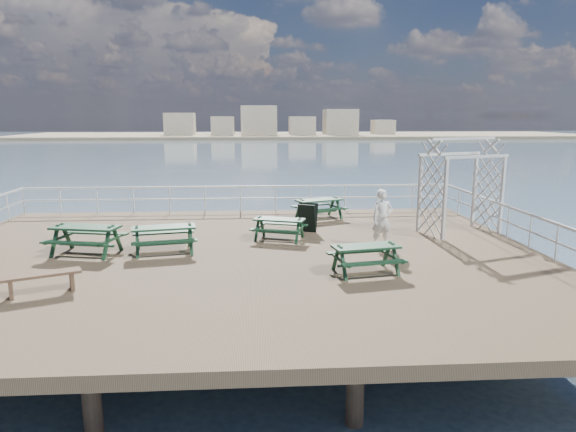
{
  "coord_description": "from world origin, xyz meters",
  "views": [
    {
      "loc": [
        0.61,
        -14.5,
        3.95
      ],
      "look_at": [
        1.56,
        0.07,
        1.1
      ],
      "focal_mm": 32.0,
      "sensor_mm": 36.0,
      "label": 1
    }
  ],
  "objects_px": {
    "picnic_table_e": "(366,253)",
    "person": "(382,219)",
    "trellis_arbor": "(461,191)",
    "picnic_table_a": "(164,233)",
    "flat_bench_near": "(42,278)",
    "picnic_table_b": "(279,224)",
    "picnic_table_d": "(86,234)",
    "picnic_table_c": "(319,204)"
  },
  "relations": [
    {
      "from": "picnic_table_b",
      "to": "flat_bench_near",
      "type": "distance_m",
      "value": 7.4
    },
    {
      "from": "picnic_table_b",
      "to": "picnic_table_e",
      "type": "height_order",
      "value": "picnic_table_e"
    },
    {
      "from": "picnic_table_a",
      "to": "person",
      "type": "height_order",
      "value": "person"
    },
    {
      "from": "trellis_arbor",
      "to": "person",
      "type": "bearing_deg",
      "value": -168.32
    },
    {
      "from": "picnic_table_a",
      "to": "trellis_arbor",
      "type": "relative_size",
      "value": 0.63
    },
    {
      "from": "picnic_table_b",
      "to": "picnic_table_c",
      "type": "distance_m",
      "value": 3.79
    },
    {
      "from": "picnic_table_b",
      "to": "picnic_table_a",
      "type": "bearing_deg",
      "value": -139.32
    },
    {
      "from": "picnic_table_e",
      "to": "person",
      "type": "bearing_deg",
      "value": 57.09
    },
    {
      "from": "picnic_table_d",
      "to": "flat_bench_near",
      "type": "bearing_deg",
      "value": -75.89
    },
    {
      "from": "picnic_table_a",
      "to": "picnic_table_e",
      "type": "relative_size",
      "value": 1.08
    },
    {
      "from": "picnic_table_e",
      "to": "person",
      "type": "relative_size",
      "value": 1.07
    },
    {
      "from": "picnic_table_b",
      "to": "picnic_table_d",
      "type": "relative_size",
      "value": 0.88
    },
    {
      "from": "picnic_table_d",
      "to": "person",
      "type": "distance_m",
      "value": 8.75
    },
    {
      "from": "picnic_table_a",
      "to": "person",
      "type": "bearing_deg",
      "value": -10.13
    },
    {
      "from": "picnic_table_b",
      "to": "person",
      "type": "height_order",
      "value": "person"
    },
    {
      "from": "picnic_table_c",
      "to": "picnic_table_d",
      "type": "height_order",
      "value": "picnic_table_d"
    },
    {
      "from": "picnic_table_e",
      "to": "flat_bench_near",
      "type": "height_order",
      "value": "picnic_table_e"
    },
    {
      "from": "picnic_table_e",
      "to": "trellis_arbor",
      "type": "xyz_separation_m",
      "value": [
        4.19,
        4.39,
        0.92
      ]
    },
    {
      "from": "trellis_arbor",
      "to": "picnic_table_b",
      "type": "bearing_deg",
      "value": 166.76
    },
    {
      "from": "picnic_table_a",
      "to": "person",
      "type": "relative_size",
      "value": 1.15
    },
    {
      "from": "picnic_table_b",
      "to": "person",
      "type": "distance_m",
      "value": 3.33
    },
    {
      "from": "picnic_table_b",
      "to": "picnic_table_e",
      "type": "distance_m",
      "value": 4.28
    },
    {
      "from": "person",
      "to": "picnic_table_d",
      "type": "bearing_deg",
      "value": 172.78
    },
    {
      "from": "picnic_table_e",
      "to": "picnic_table_d",
      "type": "bearing_deg",
      "value": 152.43
    },
    {
      "from": "picnic_table_c",
      "to": "picnic_table_e",
      "type": "distance_m",
      "value": 7.16
    },
    {
      "from": "flat_bench_near",
      "to": "picnic_table_d",
      "type": "bearing_deg",
      "value": 67.23
    },
    {
      "from": "person",
      "to": "picnic_table_e",
      "type": "bearing_deg",
      "value": -120.66
    },
    {
      "from": "picnic_table_c",
      "to": "trellis_arbor",
      "type": "xyz_separation_m",
      "value": [
        4.5,
        -2.77,
        0.89
      ]
    },
    {
      "from": "picnic_table_a",
      "to": "picnic_table_c",
      "type": "relative_size",
      "value": 0.94
    },
    {
      "from": "picnic_table_c",
      "to": "picnic_table_b",
      "type": "bearing_deg",
      "value": -138.67
    },
    {
      "from": "picnic_table_a",
      "to": "picnic_table_e",
      "type": "distance_m",
      "value": 5.99
    },
    {
      "from": "picnic_table_d",
      "to": "person",
      "type": "height_order",
      "value": "person"
    },
    {
      "from": "picnic_table_a",
      "to": "flat_bench_near",
      "type": "distance_m",
      "value": 4.08
    },
    {
      "from": "person",
      "to": "picnic_table_b",
      "type": "bearing_deg",
      "value": 149.5
    },
    {
      "from": "picnic_table_b",
      "to": "trellis_arbor",
      "type": "height_order",
      "value": "trellis_arbor"
    },
    {
      "from": "picnic_table_a",
      "to": "trellis_arbor",
      "type": "bearing_deg",
      "value": 0.39
    },
    {
      "from": "picnic_table_d",
      "to": "flat_bench_near",
      "type": "height_order",
      "value": "picnic_table_d"
    },
    {
      "from": "picnic_table_c",
      "to": "picnic_table_d",
      "type": "bearing_deg",
      "value": -168.84
    },
    {
      "from": "picnic_table_c",
      "to": "trellis_arbor",
      "type": "distance_m",
      "value": 5.36
    },
    {
      "from": "picnic_table_d",
      "to": "flat_bench_near",
      "type": "distance_m",
      "value": 3.43
    },
    {
      "from": "picnic_table_b",
      "to": "picnic_table_c",
      "type": "xyz_separation_m",
      "value": [
        1.71,
        3.38,
        0.05
      ]
    },
    {
      "from": "picnic_table_a",
      "to": "picnic_table_b",
      "type": "relative_size",
      "value": 1.06
    }
  ]
}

